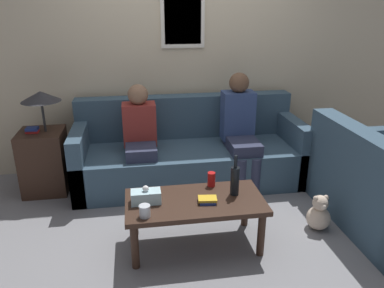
% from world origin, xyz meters
% --- Properties ---
extents(ground_plane, '(16.00, 16.00, 0.00)m').
position_xyz_m(ground_plane, '(0.00, 0.00, 0.00)').
color(ground_plane, gray).
extents(wall_back, '(9.00, 0.08, 2.60)m').
position_xyz_m(wall_back, '(0.00, 1.01, 1.30)').
color(wall_back, beige).
rests_on(wall_back, ground_plane).
extents(couch_main, '(2.43, 0.90, 0.89)m').
position_xyz_m(couch_main, '(0.00, 0.54, 0.30)').
color(couch_main, '#385166').
rests_on(couch_main, ground_plane).
extents(couch_side, '(0.90, 1.39, 0.89)m').
position_xyz_m(couch_side, '(1.56, -0.62, 0.31)').
color(couch_side, '#385166').
rests_on(couch_side, ground_plane).
extents(coffee_table, '(1.09, 0.55, 0.42)m').
position_xyz_m(coffee_table, '(-0.14, -0.68, 0.36)').
color(coffee_table, '#382319').
rests_on(coffee_table, ground_plane).
extents(side_table_with_lamp, '(0.46, 0.44, 1.07)m').
position_xyz_m(side_table_with_lamp, '(-1.51, 0.51, 0.40)').
color(side_table_with_lamp, '#382319').
rests_on(side_table_with_lamp, ground_plane).
extents(wine_bottle, '(0.07, 0.07, 0.34)m').
position_xyz_m(wine_bottle, '(0.19, -0.64, 0.54)').
color(wine_bottle, black).
rests_on(wine_bottle, coffee_table).
extents(drinking_glass, '(0.08, 0.08, 0.09)m').
position_xyz_m(drinking_glass, '(-0.54, -0.86, 0.46)').
color(drinking_glass, silver).
rests_on(drinking_glass, coffee_table).
extents(book_stack, '(0.16, 0.13, 0.04)m').
position_xyz_m(book_stack, '(-0.05, -0.73, 0.43)').
color(book_stack, navy).
rests_on(book_stack, coffee_table).
extents(soda_can, '(0.07, 0.07, 0.12)m').
position_xyz_m(soda_can, '(0.04, -0.46, 0.48)').
color(soda_can, red).
rests_on(soda_can, coffee_table).
extents(tissue_box, '(0.23, 0.12, 0.15)m').
position_xyz_m(tissue_box, '(-0.52, -0.66, 0.47)').
color(tissue_box, silver).
rests_on(tissue_box, coffee_table).
extents(person_left, '(0.34, 0.57, 1.10)m').
position_xyz_m(person_left, '(-0.53, 0.40, 0.60)').
color(person_left, '#2D334C').
rests_on(person_left, ground_plane).
extents(person_right, '(0.34, 0.63, 1.19)m').
position_xyz_m(person_right, '(0.53, 0.40, 0.64)').
color(person_right, '#2D334C').
rests_on(person_right, ground_plane).
extents(teddy_bear, '(0.21, 0.21, 0.33)m').
position_xyz_m(teddy_bear, '(0.97, -0.62, 0.14)').
color(teddy_bear, beige).
rests_on(teddy_bear, ground_plane).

